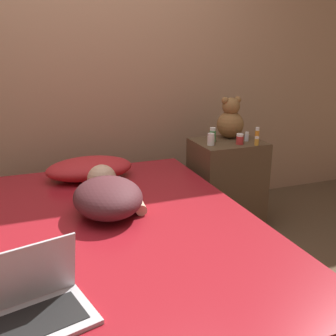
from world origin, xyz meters
name	(u,v)px	position (x,y,z in m)	size (l,w,h in m)	color
ground_plane	(123,309)	(0.00, 0.00, 0.00)	(12.00, 12.00, 0.00)	brown
wall_back	(73,54)	(0.00, 1.31, 1.30)	(8.00, 0.06, 2.60)	tan
bed	(122,269)	(0.00, 0.00, 0.25)	(1.42, 2.05, 0.51)	#4C331E
nightstand	(226,184)	(1.02, 0.74, 0.34)	(0.50, 0.42, 0.68)	brown
pillow	(90,168)	(-0.02, 0.75, 0.58)	(0.57, 0.35, 0.15)	red
person_lying	(108,194)	(-0.02, 0.19, 0.60)	(0.41, 0.65, 0.19)	#4C2328
laptop	(33,304)	(-0.44, -0.60, 0.57)	(0.40, 0.32, 0.25)	silver
teddy_bear	(230,120)	(1.08, 0.83, 0.82)	(0.21, 0.21, 0.32)	brown
bottle_red	(240,139)	(1.05, 0.62, 0.72)	(0.05, 0.05, 0.08)	#B72D2D
bottle_orange	(257,135)	(1.21, 0.66, 0.73)	(0.03, 0.03, 0.10)	orange
bottle_white	(211,139)	(0.84, 0.67, 0.72)	(0.05, 0.05, 0.09)	white
bottle_amber	(257,141)	(1.14, 0.55, 0.71)	(0.03, 0.03, 0.06)	gold
bottle_green	(213,135)	(0.90, 0.77, 0.73)	(0.05, 0.05, 0.10)	#3D8E4C
bottle_clear	(247,137)	(1.15, 0.69, 0.72)	(0.03, 0.03, 0.07)	silver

